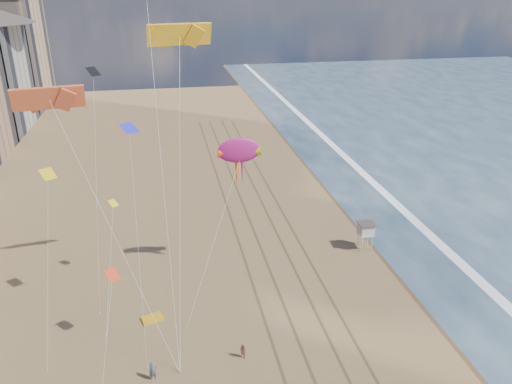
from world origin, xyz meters
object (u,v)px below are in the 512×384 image
Objects in this scene: grounded_kite at (152,318)px; kite_flyer_b at (243,352)px; lifeguard_stand at (366,229)px; show_kite at (239,151)px; kite_flyer_a at (153,371)px.

kite_flyer_b is at bearing -59.65° from grounded_kite.
lifeguard_stand is 2.43× the size of kite_flyer_b.
show_kite reaches higher than lifeguard_stand.
grounded_kite is 18.43m from show_kite.
kite_flyer_a is at bearing -145.91° from lifeguard_stand.
lifeguard_stand is 1.75× the size of grounded_kite.
show_kite reaches higher than kite_flyer_b.
kite_flyer_b is (7.69, -6.95, 0.60)m from grounded_kite.
show_kite is 19.30m from kite_flyer_b.
lifeguard_stand is 26.98m from grounded_kite.
kite_flyer_a reaches higher than grounded_kite.
kite_flyer_b is (-2.00, -13.54, -13.61)m from show_kite.
grounded_kite is 1.39× the size of kite_flyer_b.
lifeguard_stand is 1.92× the size of kite_flyer_a.
kite_flyer_b is at bearing 4.82° from kite_flyer_a.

